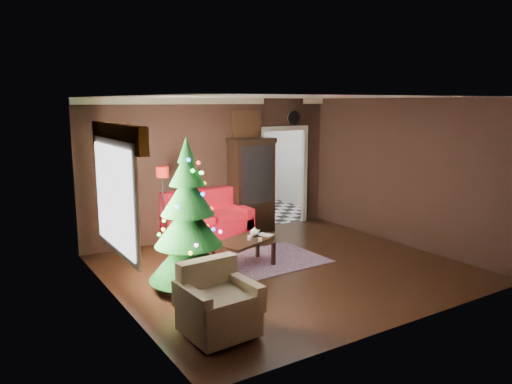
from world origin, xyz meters
TOP-DOWN VIEW (x-y plane):
  - floor at (0.00, 0.00)m, footprint 5.50×5.50m
  - ceiling at (0.00, 0.00)m, footprint 5.50×5.50m
  - wall_back at (0.00, 2.50)m, footprint 5.50×0.00m
  - wall_front at (0.00, -2.50)m, footprint 5.50×0.00m
  - wall_left at (-2.75, 0.00)m, footprint 0.00×5.50m
  - wall_right at (2.75, 0.00)m, footprint 0.00×5.50m
  - doorway at (1.70, 2.50)m, footprint 1.10×0.10m
  - left_window at (-2.71, 0.20)m, footprint 0.05×1.60m
  - valance at (-2.63, 0.20)m, footprint 0.12×2.10m
  - kitchen_floor at (1.70, 4.00)m, footprint 3.00×3.00m
  - kitchen_window at (1.70, 5.45)m, footprint 0.70×0.06m
  - rug at (-0.07, 0.49)m, footprint 2.02×1.50m
  - loveseat at (-0.40, 2.05)m, footprint 1.70×0.90m
  - curio_cabinet at (0.75, 2.27)m, footprint 0.90×0.45m
  - floor_lamp at (-1.31, 2.00)m, footprint 0.28×0.28m
  - christmas_tree at (-1.72, 0.00)m, footprint 1.30×1.30m
  - armchair at (-2.06, -1.54)m, footprint 0.85×0.85m
  - coffee_table at (-0.53, 0.47)m, footprint 1.11×0.89m
  - teapot at (-0.24, 0.56)m, footprint 0.21×0.21m
  - cup_a at (-0.41, 0.44)m, footprint 0.09×0.09m
  - cup_b at (-0.32, 0.26)m, footprint 0.09×0.09m
  - book at (-0.14, 0.49)m, footprint 0.18×0.09m
  - wall_clock at (1.95, 2.45)m, footprint 0.32×0.32m
  - painting at (0.75, 2.46)m, footprint 0.62×0.05m
  - kitchen_counter at (1.70, 5.20)m, footprint 1.80×0.60m
  - kitchen_table at (1.40, 3.70)m, footprint 0.70×0.70m

SIDE VIEW (x-z plane):
  - floor at x=0.00m, z-range 0.00..0.00m
  - kitchen_floor at x=1.70m, z-range 0.00..0.00m
  - rug at x=-0.07m, z-range 0.00..0.01m
  - coffee_table at x=-0.53m, z-range 0.01..0.45m
  - kitchen_table at x=1.40m, z-range 0.00..0.75m
  - kitchen_counter at x=1.70m, z-range 0.00..0.90m
  - armchair at x=-2.06m, z-range 0.05..0.87m
  - cup_b at x=-0.32m, z-range 0.45..0.50m
  - cup_a at x=-0.41m, z-range 0.45..0.52m
  - loveseat at x=-0.40m, z-range 0.00..1.00m
  - teapot at x=-0.24m, z-range 0.45..0.60m
  - book at x=-0.14m, z-range 0.45..0.70m
  - floor_lamp at x=-1.31m, z-range 0.08..1.58m
  - curio_cabinet at x=0.75m, z-range 0.00..1.90m
  - doorway at x=1.70m, z-range 0.00..2.10m
  - christmas_tree at x=-1.72m, z-range -0.08..2.18m
  - wall_back at x=0.00m, z-range -1.35..4.15m
  - wall_front at x=0.00m, z-range -1.35..4.15m
  - wall_left at x=-2.75m, z-range -1.35..4.15m
  - wall_right at x=2.75m, z-range -1.35..4.15m
  - left_window at x=-2.71m, z-range 0.75..2.15m
  - kitchen_window at x=1.70m, z-range 1.35..2.05m
  - painting at x=0.75m, z-range 1.99..2.51m
  - valance at x=-2.63m, z-range 2.10..2.44m
  - wall_clock at x=1.95m, z-range 2.35..2.41m
  - ceiling at x=0.00m, z-range 2.80..2.80m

